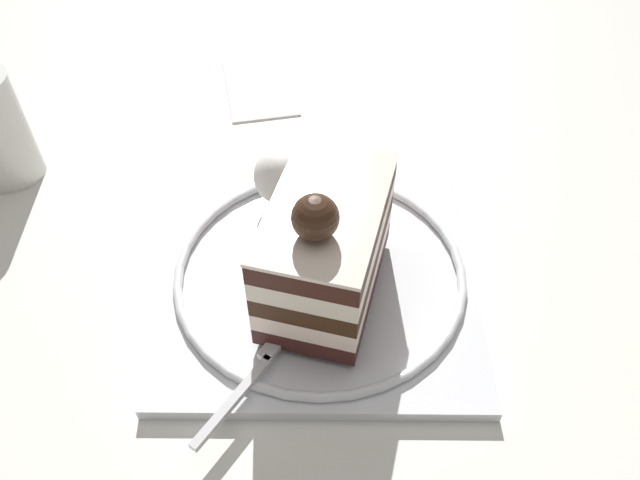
# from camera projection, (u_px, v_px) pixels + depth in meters

# --- Properties ---
(ground_plane) EXTENTS (2.40, 2.40, 0.00)m
(ground_plane) POSITION_uv_depth(u_px,v_px,m) (303.00, 261.00, 0.49)
(ground_plane) COLOR silver
(dessert_plate) EXTENTS (0.28, 0.28, 0.02)m
(dessert_plate) POSITION_uv_depth(u_px,v_px,m) (320.00, 274.00, 0.47)
(dessert_plate) COLOR silver
(dessert_plate) RESTS_ON ground_plane
(cake_slice) EXTENTS (0.08, 0.13, 0.11)m
(cake_slice) POSITION_uv_depth(u_px,v_px,m) (326.00, 246.00, 0.42)
(cake_slice) COLOR #391715
(cake_slice) RESTS_ON dessert_plate
(whipped_cream_dollop) EXTENTS (0.04, 0.04, 0.05)m
(whipped_cream_dollop) POSITION_uv_depth(u_px,v_px,m) (279.00, 177.00, 0.50)
(whipped_cream_dollop) COLOR white
(whipped_cream_dollop) RESTS_ON dessert_plate
(fork) EXTENTS (0.05, 0.12, 0.00)m
(fork) POSITION_uv_depth(u_px,v_px,m) (259.00, 370.00, 0.40)
(fork) COLOR silver
(fork) RESTS_ON dessert_plate
(folded_napkin) EXTENTS (0.12, 0.15, 0.00)m
(folded_napkin) POSITION_uv_depth(u_px,v_px,m) (259.00, 84.00, 0.66)
(folded_napkin) COLOR white
(folded_napkin) RESTS_ON ground_plane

